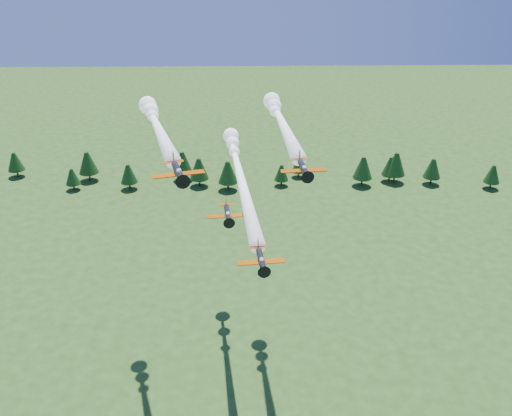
{
  "coord_description": "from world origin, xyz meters",
  "views": [
    {
      "loc": [
        0.2,
        -82.44,
        85.94
      ],
      "look_at": [
        1.81,
        0.0,
        44.51
      ],
      "focal_mm": 40.0,
      "sensor_mm": 36.0,
      "label": 1
    }
  ],
  "objects_px": {
    "plane_lead": "(239,172)",
    "plane_right": "(281,121)",
    "plane_left": "(157,125)",
    "plane_slot": "(228,213)"
  },
  "relations": [
    {
      "from": "plane_left",
      "to": "plane_right",
      "type": "xyz_separation_m",
      "value": [
        23.89,
        4.83,
        -0.87
      ]
    },
    {
      "from": "plane_right",
      "to": "plane_left",
      "type": "bearing_deg",
      "value": -173.56
    },
    {
      "from": "plane_lead",
      "to": "plane_left",
      "type": "height_order",
      "value": "plane_left"
    },
    {
      "from": "plane_lead",
      "to": "plane_left",
      "type": "bearing_deg",
      "value": -174.94
    },
    {
      "from": "plane_right",
      "to": "plane_slot",
      "type": "relative_size",
      "value": 5.5
    },
    {
      "from": "plane_slot",
      "to": "plane_left",
      "type": "bearing_deg",
      "value": 128.37
    },
    {
      "from": "plane_lead",
      "to": "plane_right",
      "type": "xyz_separation_m",
      "value": [
        8.44,
        1.82,
        10.13
      ]
    },
    {
      "from": "plane_left",
      "to": "plane_slot",
      "type": "height_order",
      "value": "plane_left"
    },
    {
      "from": "plane_lead",
      "to": "plane_left",
      "type": "relative_size",
      "value": 1.49
    },
    {
      "from": "plane_lead",
      "to": "plane_right",
      "type": "height_order",
      "value": "plane_right"
    }
  ]
}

